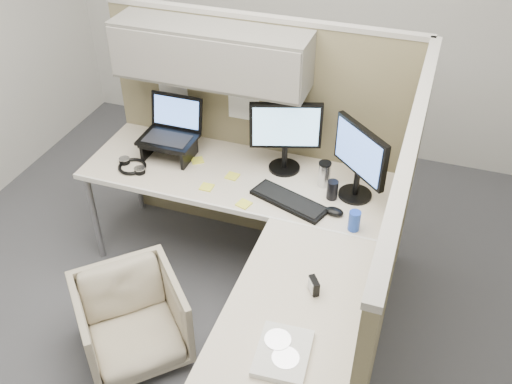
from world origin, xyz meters
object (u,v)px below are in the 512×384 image
(keyboard, at_px, (289,201))
(monitor_left, at_px, (286,132))
(desk, at_px, (253,228))
(office_chair, at_px, (131,317))

(keyboard, bearing_deg, monitor_left, 130.85)
(monitor_left, distance_m, keyboard, 0.44)
(desk, distance_m, monitor_left, 0.65)
(desk, xyz_separation_m, keyboard, (0.14, 0.24, 0.05))
(office_chair, relative_size, monitor_left, 1.24)
(office_chair, xyz_separation_m, keyboard, (0.69, 0.76, 0.45))
(office_chair, distance_m, monitor_left, 1.42)
(desk, height_order, monitor_left, monitor_left)
(office_chair, bearing_deg, keyboard, 4.29)
(office_chair, height_order, keyboard, keyboard)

